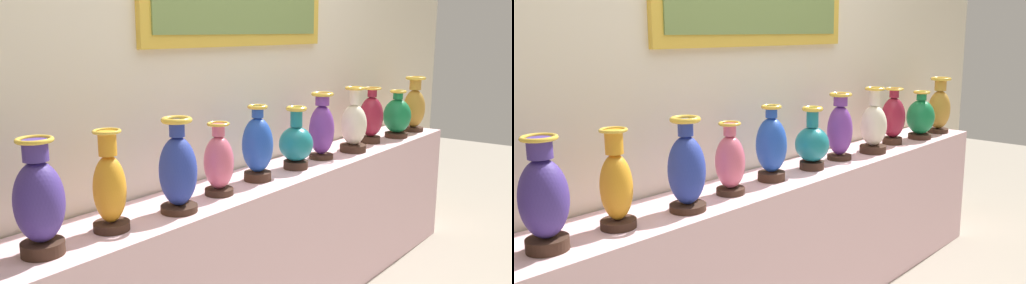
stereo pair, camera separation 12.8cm
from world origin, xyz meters
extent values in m
cube|color=beige|center=(0.00, 0.00, 0.41)|extent=(3.89, 0.40, 0.81)
cube|color=beige|center=(0.00, 0.26, 1.43)|extent=(5.61, 0.10, 2.86)
cylinder|color=#382319|center=(-1.17, -0.04, 0.83)|extent=(0.14, 0.14, 0.04)
ellipsoid|color=#3F2D7F|center=(-1.17, -0.04, 0.99)|extent=(0.16, 0.16, 0.27)
cylinder|color=#3F2D7F|center=(-1.17, -0.04, 1.16)|extent=(0.08, 0.08, 0.07)
torus|color=gold|center=(-1.17, -0.04, 1.19)|extent=(0.12, 0.12, 0.02)
cylinder|color=#382319|center=(-0.89, -0.03, 0.83)|extent=(0.13, 0.13, 0.03)
ellipsoid|color=orange|center=(-0.89, -0.03, 0.97)|extent=(0.12, 0.12, 0.25)
cylinder|color=orange|center=(-0.89, -0.03, 1.14)|extent=(0.07, 0.07, 0.09)
torus|color=gold|center=(-0.89, -0.03, 1.18)|extent=(0.10, 0.10, 0.01)
cylinder|color=#382319|center=(-0.59, -0.07, 0.82)|extent=(0.15, 0.15, 0.03)
ellipsoid|color=#263899|center=(-0.59, -0.07, 0.98)|extent=(0.15, 0.15, 0.28)
cylinder|color=#263899|center=(-0.59, -0.07, 1.15)|extent=(0.06, 0.06, 0.07)
torus|color=gold|center=(-0.59, -0.07, 1.19)|extent=(0.12, 0.12, 0.02)
cylinder|color=#382319|center=(-0.30, -0.03, 0.82)|extent=(0.13, 0.13, 0.03)
ellipsoid|color=#CC5972|center=(-0.30, -0.03, 0.96)|extent=(0.14, 0.14, 0.24)
cylinder|color=#CC5972|center=(-0.30, -0.03, 1.11)|extent=(0.06, 0.06, 0.05)
torus|color=gold|center=(-0.30, -0.03, 1.13)|extent=(0.10, 0.10, 0.01)
cylinder|color=#382319|center=(-0.01, -0.02, 0.83)|extent=(0.13, 0.13, 0.04)
ellipsoid|color=#1E47B2|center=(-0.01, -0.02, 0.99)|extent=(0.15, 0.15, 0.27)
cylinder|color=#1E47B2|center=(-0.01, -0.02, 1.15)|extent=(0.06, 0.06, 0.05)
torus|color=gold|center=(-0.01, -0.02, 1.17)|extent=(0.10, 0.10, 0.02)
cylinder|color=#382319|center=(0.30, -0.03, 0.83)|extent=(0.13, 0.13, 0.04)
ellipsoid|color=#19727A|center=(0.30, -0.03, 0.94)|extent=(0.18, 0.18, 0.18)
cylinder|color=#19727A|center=(0.30, -0.03, 1.09)|extent=(0.06, 0.06, 0.10)
torus|color=gold|center=(0.30, -0.03, 1.13)|extent=(0.11, 0.11, 0.02)
cylinder|color=#382319|center=(0.59, -0.01, 0.82)|extent=(0.14, 0.14, 0.03)
ellipsoid|color=#6B3393|center=(0.59, -0.01, 0.98)|extent=(0.14, 0.14, 0.28)
cylinder|color=#6B3393|center=(0.59, -0.01, 1.15)|extent=(0.08, 0.08, 0.06)
torus|color=gold|center=(0.59, -0.01, 1.18)|extent=(0.13, 0.13, 0.02)
cylinder|color=#382319|center=(0.87, -0.06, 0.83)|extent=(0.16, 0.16, 0.04)
ellipsoid|color=beige|center=(0.87, -0.06, 0.98)|extent=(0.16, 0.16, 0.24)
cylinder|color=beige|center=(0.87, -0.06, 1.15)|extent=(0.06, 0.06, 0.10)
torus|color=gold|center=(0.87, -0.06, 1.20)|extent=(0.12, 0.12, 0.02)
cylinder|color=#382319|center=(1.18, -0.02, 0.83)|extent=(0.13, 0.13, 0.04)
ellipsoid|color=maroon|center=(1.18, -0.02, 0.98)|extent=(0.15, 0.15, 0.26)
cylinder|color=maroon|center=(1.18, -0.02, 1.14)|extent=(0.06, 0.06, 0.06)
torus|color=gold|center=(1.18, -0.02, 1.17)|extent=(0.12, 0.12, 0.01)
cylinder|color=#382319|center=(1.47, -0.07, 0.83)|extent=(0.15, 0.15, 0.03)
ellipsoid|color=#14723D|center=(1.47, -0.07, 0.96)|extent=(0.19, 0.19, 0.23)
cylinder|color=#14723D|center=(1.47, -0.07, 1.10)|extent=(0.07, 0.07, 0.05)
torus|color=gold|center=(1.47, -0.07, 1.13)|extent=(0.11, 0.11, 0.02)
cylinder|color=#382319|center=(1.77, -0.06, 0.83)|extent=(0.15, 0.15, 0.03)
ellipsoid|color=#B27F2D|center=(1.77, -0.06, 0.98)|extent=(0.16, 0.16, 0.27)
cylinder|color=#B27F2D|center=(1.77, -0.06, 1.16)|extent=(0.08, 0.08, 0.08)
torus|color=gold|center=(1.77, -0.06, 1.20)|extent=(0.14, 0.14, 0.02)
camera|label=1|loc=(-2.07, -1.66, 1.53)|focal=38.84mm
camera|label=2|loc=(-1.99, -1.75, 1.53)|focal=38.84mm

